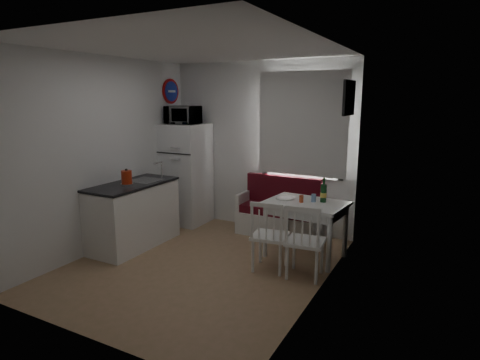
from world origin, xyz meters
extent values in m
cube|color=#9C7D53|center=(0.00, 0.00, 0.00)|extent=(3.00, 3.50, 0.02)
cube|color=white|center=(0.00, 0.00, 2.60)|extent=(3.00, 3.50, 0.02)
cube|color=white|center=(0.00, 1.75, 1.30)|extent=(3.00, 0.02, 2.60)
cube|color=white|center=(0.00, -1.75, 1.30)|extent=(3.00, 0.02, 2.60)
cube|color=white|center=(-1.50, 0.00, 1.30)|extent=(0.02, 3.50, 2.60)
cube|color=white|center=(1.50, 0.00, 1.30)|extent=(0.02, 3.50, 2.60)
cube|color=white|center=(0.70, 1.72, 1.62)|extent=(1.22, 0.06, 1.47)
cube|color=white|center=(0.70, 1.65, 1.68)|extent=(1.35, 0.02, 1.50)
cube|color=white|center=(-1.20, 0.15, 0.43)|extent=(0.60, 1.30, 0.86)
cube|color=black|center=(-1.20, 0.15, 0.89)|extent=(0.62, 1.32, 0.03)
cube|color=#99999E|center=(-1.18, 0.40, 0.85)|extent=(0.40, 0.40, 0.10)
cylinder|color=silver|center=(-1.02, 0.58, 1.03)|extent=(0.02, 0.02, 0.26)
cylinder|color=navy|center=(-1.47, 1.45, 2.15)|extent=(0.03, 0.40, 0.40)
cube|color=black|center=(1.48, 1.10, 2.05)|extent=(0.04, 0.52, 0.42)
cube|color=white|center=(0.43, 1.48, 0.17)|extent=(1.24, 0.48, 0.34)
cube|color=#570D18|center=(0.43, 1.48, 0.40)|extent=(1.18, 0.44, 0.11)
cube|color=#570D18|center=(0.43, 1.66, 0.67)|extent=(1.18, 0.10, 0.44)
cube|color=white|center=(1.06, 0.88, 0.72)|extent=(1.05, 0.79, 0.04)
cube|color=white|center=(1.06, 0.88, 0.64)|extent=(0.95, 0.68, 0.12)
cylinder|color=white|center=(1.06, 0.88, 0.35)|extent=(0.06, 0.06, 0.70)
cube|color=white|center=(0.81, 0.31, 0.42)|extent=(0.46, 0.45, 0.04)
cube|color=white|center=(0.81, 0.13, 0.66)|extent=(0.39, 0.10, 0.43)
cube|color=white|center=(1.25, 0.31, 0.43)|extent=(0.45, 0.44, 0.04)
cube|color=white|center=(1.25, 0.13, 0.66)|extent=(0.40, 0.08, 0.44)
cube|color=white|center=(-1.18, 1.40, 0.82)|extent=(0.66, 0.66, 1.64)
imported|color=white|center=(-1.18, 1.35, 1.78)|extent=(0.52, 0.35, 0.29)
cylinder|color=#B0280E|center=(-1.15, 0.01, 1.01)|extent=(0.17, 0.17, 0.22)
cylinder|color=#CD4922|center=(1.01, 0.83, 0.79)|extent=(0.05, 0.05, 0.09)
cylinder|color=#7A9FD0|center=(1.14, 0.93, 0.79)|extent=(0.06, 0.06, 0.10)
cylinder|color=white|center=(0.76, 0.90, 0.75)|extent=(0.25, 0.25, 0.02)
camera|label=1|loc=(2.62, -3.91, 2.06)|focal=30.00mm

